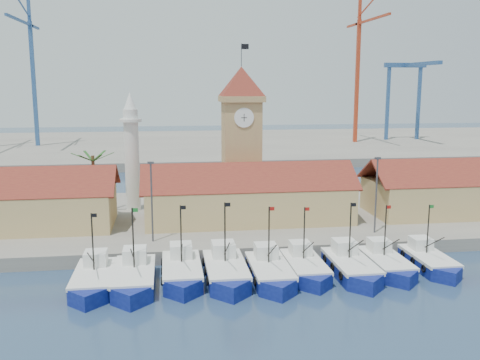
{
  "coord_description": "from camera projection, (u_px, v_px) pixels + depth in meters",
  "views": [
    {
      "loc": [
        -10.28,
        -46.52,
        18.87
      ],
      "look_at": [
        -1.3,
        18.0,
        7.15
      ],
      "focal_mm": 40.0,
      "sensor_mm": 36.0,
      "label": 1
    }
  ],
  "objects": [
    {
      "name": "boat_6",
      "position": [
        352.0,
        269.0,
        53.05
      ],
      "size": [
        3.72,
        10.2,
        7.72
      ],
      "color": "navy",
      "rests_on": "ground"
    },
    {
      "name": "crane_red_right",
      "position": [
        359.0,
        62.0,
        152.94
      ],
      "size": [
        1.0,
        31.27,
        41.97
      ],
      "color": "#B0361B",
      "rests_on": "terminal"
    },
    {
      "name": "quay",
      "position": [
        243.0,
        218.0,
        73.35
      ],
      "size": [
        140.0,
        32.0,
        1.5
      ],
      "primitive_type": "cube",
      "color": "gray",
      "rests_on": "ground"
    },
    {
      "name": "boat_4",
      "position": [
        270.0,
        274.0,
        51.69
      ],
      "size": [
        3.68,
        10.08,
        7.63
      ],
      "color": "navy",
      "rests_on": "ground"
    },
    {
      "name": "minaret",
      "position": [
        132.0,
        151.0,
        73.62
      ],
      "size": [
        3.0,
        3.0,
        16.3
      ],
      "color": "silver",
      "rests_on": "quay"
    },
    {
      "name": "ground",
      "position": [
        280.0,
        288.0,
        50.08
      ],
      "size": [
        400.0,
        400.0,
        0.0
      ],
      "primitive_type": "plane",
      "color": "navy",
      "rests_on": "ground"
    },
    {
      "name": "crane_blue_near",
      "position": [
        31.0,
        63.0,
        143.46
      ],
      "size": [
        1.0,
        32.37,
        40.5
      ],
      "color": "#2D5389",
      "rests_on": "terminal"
    },
    {
      "name": "boat_1",
      "position": [
        134.0,
        279.0,
        50.04
      ],
      "size": [
        3.82,
        10.45,
        7.91
      ],
      "color": "navy",
      "rests_on": "ground"
    },
    {
      "name": "boat_8",
      "position": [
        430.0,
        262.0,
        55.11
      ],
      "size": [
        3.39,
        9.27,
        7.02
      ],
      "color": "navy",
      "rests_on": "ground"
    },
    {
      "name": "boat_0",
      "position": [
        93.0,
        281.0,
        49.71
      ],
      "size": [
        3.6,
        9.87,
        7.47
      ],
      "color": "navy",
      "rests_on": "ground"
    },
    {
      "name": "palm_tree",
      "position": [
        94.0,
        180.0,
        71.61
      ],
      "size": [
        5.6,
        5.03,
        8.39
      ],
      "color": "brown",
      "rests_on": "quay"
    },
    {
      "name": "lamp_posts",
      "position": [
        263.0,
        195.0,
        60.7
      ],
      "size": [
        80.7,
        0.25,
        9.03
      ],
      "color": "#3F3F44",
      "rests_on": "quay"
    },
    {
      "name": "gantry",
      "position": [
        409.0,
        80.0,
        158.91
      ],
      "size": [
        13.0,
        22.0,
        23.2
      ],
      "color": "#2D5389",
      "rests_on": "terminal"
    },
    {
      "name": "boat_3",
      "position": [
        226.0,
        273.0,
        51.73
      ],
      "size": [
        3.88,
        10.63,
        8.04
      ],
      "color": "navy",
      "rests_on": "ground"
    },
    {
      "name": "boat_7",
      "position": [
        387.0,
        265.0,
        54.25
      ],
      "size": [
        3.46,
        9.48,
        7.17
      ],
      "color": "navy",
      "rests_on": "ground"
    },
    {
      "name": "clock_tower",
      "position": [
        241.0,
        135.0,
        73.31
      ],
      "size": [
        5.8,
        5.8,
        22.7
      ],
      "color": "tan",
      "rests_on": "quay"
    },
    {
      "name": "boat_2",
      "position": [
        182.0,
        273.0,
        51.74
      ],
      "size": [
        3.74,
        10.24,
        7.75
      ],
      "color": "navy",
      "rests_on": "ground"
    },
    {
      "name": "boat_5",
      "position": [
        306.0,
        269.0,
        53.13
      ],
      "size": [
        3.49,
        9.55,
        7.23
      ],
      "color": "navy",
      "rests_on": "ground"
    },
    {
      "name": "hall_right",
      "position": [
        478.0,
        194.0,
        73.22
      ],
      "size": [
        31.2,
        10.13,
        7.61
      ],
      "color": "tan",
      "rests_on": "quay"
    },
    {
      "name": "hall_center",
      "position": [
        248.0,
        201.0,
        68.87
      ],
      "size": [
        27.04,
        10.13,
        7.61
      ],
      "color": "tan",
      "rests_on": "quay"
    },
    {
      "name": "terminal",
      "position": [
        201.0,
        146.0,
        157.13
      ],
      "size": [
        240.0,
        80.0,
        2.0
      ],
      "primitive_type": "cube",
      "color": "gray",
      "rests_on": "ground"
    }
  ]
}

